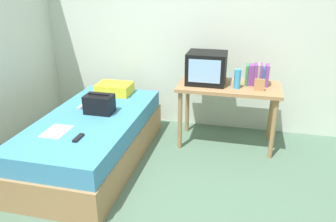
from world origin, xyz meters
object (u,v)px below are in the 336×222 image
Objects in this scene: bed at (93,139)px; handbag at (99,104)px; desk at (228,93)px; tv at (207,68)px; picture_frame at (259,85)px; remote_dark at (78,138)px; remote_silver at (82,106)px; water_bottle at (237,79)px; book_row at (257,75)px; magazine at (57,131)px; pillow at (115,89)px.

handbag reaches higher than bed.
bed is 1.62m from desk.
tv reaches higher than picture_frame.
remote_dark is 0.80m from remote_silver.
handbag is at bearing -148.94° from tv.
water_bottle reaches higher than desk.
desk is at bearing -165.68° from book_row.
magazine is at bearing -83.97° from remote_silver.
tv is 1.19m from pillow.
picture_frame is at bearing -4.38° from pillow.
picture_frame is at bearing -22.43° from desk.
handbag is at bearing -82.88° from pillow.
water_bottle is (0.36, -0.12, -0.07)m from tv.
pillow is 0.56m from remote_silver.
handbag reaches higher than desk.
picture_frame is at bearing -8.83° from water_bottle.
water_bottle reaches higher than magazine.
book_row is (0.21, 0.18, 0.01)m from water_bottle.
picture_frame is 0.32× the size of pillow.
pillow reaches higher than remote_dark.
picture_frame is (0.03, -0.21, -0.05)m from book_row.
remote_silver is at bearing 159.16° from handbag.
tv is 0.58m from book_row.
desk is at bearing 157.57° from picture_frame.
tv reaches higher than remote_silver.
remote_dark is 1.08× the size of remote_silver.
book_row reaches higher than bed.
tv reaches higher than book_row.
handbag is 0.64m from remote_dark.
water_bottle reaches higher than bed.
picture_frame is (0.24, -0.04, -0.04)m from water_bottle.
magazine is 1.86× the size of remote_dark.
tv is at bearing 34.33° from bed.
water_bottle is at bearing 40.38° from remote_dark.
book_row is at bearing 25.96° from bed.
bed is 7.78× the size of book_row.
magazine is at bearing -146.80° from water_bottle.
desk is 8.06× the size of remote_silver.
pillow is (-1.41, -0.00, -0.06)m from desk.
bed is at bearing -145.67° from tv.
bed is 6.90× the size of magazine.
picture_frame is 1.99m from remote_silver.
book_row reaches higher than magazine.
magazine is (-1.63, -1.06, -0.32)m from water_bottle.
remote_dark is (-1.35, -1.15, -0.32)m from water_bottle.
picture_frame is 0.86× the size of remote_dark.
tv is 1.47× the size of handbag.
picture_frame is 0.93× the size of remote_silver.
remote_silver is (-0.27, 0.10, -0.09)m from handbag.
handbag is 1.92× the size of remote_dark.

